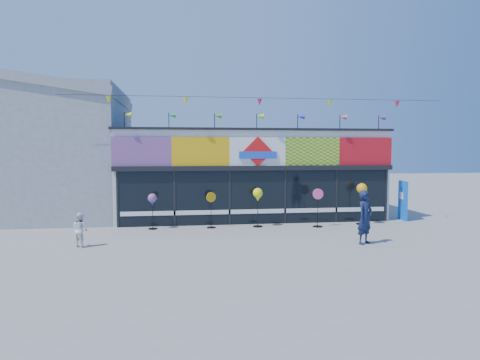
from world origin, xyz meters
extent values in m
plane|color=gray|center=(0.00, 0.00, 0.00)|extent=(80.00, 80.00, 0.00)
cube|color=white|center=(0.00, 6.00, 2.00)|extent=(12.00, 5.00, 4.00)
cube|color=black|center=(0.00, 3.44, 1.15)|extent=(11.60, 0.12, 2.30)
cube|color=black|center=(0.00, 3.40, 2.40)|extent=(12.00, 0.30, 0.20)
cube|color=white|center=(0.00, 3.41, 0.55)|extent=(11.40, 0.10, 0.18)
cube|color=black|center=(0.00, 6.00, 4.05)|extent=(12.20, 5.20, 0.10)
cube|color=black|center=(-5.80, 3.43, 1.15)|extent=(0.08, 0.14, 2.30)
cube|color=black|center=(-3.50, 3.43, 1.15)|extent=(0.08, 0.14, 2.30)
cube|color=black|center=(-1.20, 3.43, 1.15)|extent=(0.08, 0.14, 2.30)
cube|color=black|center=(1.20, 3.43, 1.15)|extent=(0.08, 0.14, 2.30)
cube|color=black|center=(3.50, 3.43, 1.15)|extent=(0.08, 0.14, 2.30)
cube|color=black|center=(5.80, 3.43, 1.15)|extent=(0.08, 0.14, 2.30)
cube|color=red|center=(-4.80, 3.42, 3.10)|extent=(2.40, 0.08, 1.20)
cube|color=#F8AF0D|center=(-2.40, 3.42, 3.10)|extent=(2.40, 0.08, 1.20)
cube|color=white|center=(0.00, 3.42, 3.10)|extent=(2.40, 0.08, 1.20)
cube|color=yellow|center=(2.40, 3.42, 3.10)|extent=(2.40, 0.08, 1.20)
cube|color=red|center=(4.80, 3.42, 3.10)|extent=(2.40, 0.08, 1.20)
cube|color=red|center=(0.00, 3.36, 3.10)|extent=(1.27, 0.06, 1.27)
cube|color=blue|center=(0.00, 3.34, 2.95)|extent=(1.60, 0.05, 0.30)
cube|color=#B4DE12|center=(-3.92, 3.48, 1.09)|extent=(0.78, 0.03, 0.78)
cube|color=#D848B5|center=(-2.35, 3.48, 1.20)|extent=(0.92, 0.03, 0.92)
cube|color=#D0455C|center=(-0.78, 3.48, 1.49)|extent=(0.78, 0.03, 0.78)
cube|color=#1E9E18|center=(0.78, 3.48, 1.03)|extent=(0.92, 0.03, 0.92)
cube|color=orange|center=(2.35, 3.48, 1.18)|extent=(0.78, 0.03, 0.78)
cube|color=purple|center=(3.92, 3.48, 1.52)|extent=(0.92, 0.03, 0.92)
cylinder|color=black|center=(-5.50, 3.65, 4.35)|extent=(0.03, 0.03, 0.70)
cone|color=#D2FF15|center=(-5.36, 3.65, 4.60)|extent=(0.30, 0.22, 0.22)
cylinder|color=black|center=(-3.70, 3.65, 4.35)|extent=(0.03, 0.03, 0.70)
cone|color=green|center=(-3.56, 3.65, 4.60)|extent=(0.30, 0.22, 0.22)
cylinder|color=black|center=(-1.80, 3.65, 4.35)|extent=(0.03, 0.03, 0.70)
cone|color=green|center=(-1.66, 3.65, 4.60)|extent=(0.30, 0.22, 0.22)
cylinder|color=black|center=(0.00, 3.65, 4.35)|extent=(0.03, 0.03, 0.70)
cone|color=#C2EC13|center=(0.14, 3.65, 4.60)|extent=(0.30, 0.22, 0.22)
cylinder|color=black|center=(1.80, 3.65, 4.35)|extent=(0.03, 0.03, 0.70)
cone|color=#1B35E7|center=(1.94, 3.65, 4.60)|extent=(0.30, 0.22, 0.22)
cylinder|color=black|center=(3.70, 3.65, 4.35)|extent=(0.03, 0.03, 0.70)
cone|color=#F5516E|center=(3.84, 3.65, 4.60)|extent=(0.30, 0.22, 0.22)
cylinder|color=black|center=(5.50, 3.65, 4.35)|extent=(0.03, 0.03, 0.70)
cone|color=#6028BC|center=(5.64, 3.65, 4.60)|extent=(0.30, 0.22, 0.22)
cylinder|color=black|center=(0.00, 3.00, 5.30)|extent=(16.00, 0.01, 0.01)
cone|color=#D8FF15|center=(-6.00, 3.00, 5.12)|extent=(0.20, 0.20, 0.28)
cone|color=yellow|center=(-3.00, 3.00, 5.12)|extent=(0.20, 0.20, 0.28)
cone|color=#DD1455|center=(0.00, 3.00, 5.12)|extent=(0.20, 0.20, 0.28)
cone|color=yellow|center=(3.00, 3.00, 5.12)|extent=(0.20, 0.20, 0.28)
cone|color=red|center=(6.00, 3.00, 5.12)|extent=(0.20, 0.20, 0.28)
cube|color=#9C9EA1|center=(-10.00, 7.00, 3.00)|extent=(8.00, 7.00, 6.00)
cube|color=#9C9EA1|center=(-10.00, 7.00, 6.10)|extent=(8.18, 7.20, 1.54)
cube|color=blue|center=(6.72, 3.60, 0.88)|extent=(0.27, 0.89, 1.77)
cube|color=white|center=(6.65, 3.60, 1.10)|extent=(0.10, 0.40, 0.31)
cylinder|color=black|center=(-4.36, 2.82, 0.01)|extent=(0.36, 0.36, 0.03)
cylinder|color=black|center=(-4.36, 2.82, 0.62)|extent=(0.02, 0.02, 1.18)
sphere|color=#191CD6|center=(-4.36, 2.82, 1.25)|extent=(0.36, 0.36, 0.36)
cone|color=#191CD6|center=(-4.36, 2.82, 1.02)|extent=(0.18, 0.18, 0.16)
cylinder|color=black|center=(-2.02, 2.79, 0.01)|extent=(0.37, 0.37, 0.03)
cylinder|color=black|center=(-2.02, 2.79, 0.63)|extent=(0.02, 0.02, 1.21)
cylinder|color=#EAA40C|center=(-2.02, 2.79, 1.25)|extent=(0.39, 0.18, 0.41)
cylinder|color=black|center=(-0.10, 2.77, 0.02)|extent=(0.41, 0.41, 0.03)
cylinder|color=black|center=(-0.10, 2.77, 0.69)|extent=(0.02, 0.02, 1.32)
sphere|color=#FFF515|center=(-0.10, 2.77, 1.40)|extent=(0.41, 0.41, 0.41)
cone|color=#FFF515|center=(-0.10, 2.77, 1.15)|extent=(0.20, 0.20, 0.18)
cylinder|color=black|center=(2.34, 2.41, 0.02)|extent=(0.40, 0.40, 0.03)
cylinder|color=black|center=(2.34, 2.41, 0.69)|extent=(0.02, 0.02, 1.31)
cylinder|color=#E44C86|center=(2.34, 2.41, 1.36)|extent=(0.45, 0.07, 0.44)
cylinder|color=black|center=(4.38, 2.74, 0.02)|extent=(0.45, 0.45, 0.03)
cylinder|color=black|center=(4.38, 2.74, 0.76)|extent=(0.03, 0.03, 1.45)
sphere|color=#FAA60D|center=(4.38, 2.74, 1.54)|extent=(0.45, 0.45, 0.45)
cone|color=#FAA60D|center=(4.38, 2.74, 1.26)|extent=(0.22, 0.22, 0.20)
imported|color=#141D3E|center=(2.90, -0.90, 0.90)|extent=(0.79, 0.73, 1.81)
imported|color=white|center=(-6.50, -0.04, 0.56)|extent=(0.63, 0.57, 1.12)
camera|label=1|loc=(-3.21, -14.42, 3.16)|focal=32.00mm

